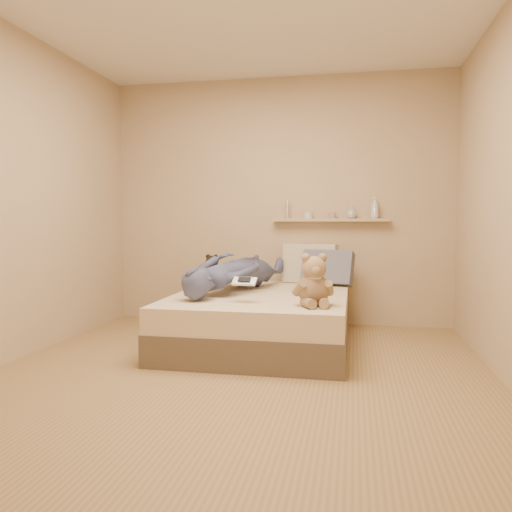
% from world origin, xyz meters
% --- Properties ---
extents(room, '(3.80, 3.80, 3.80)m').
position_xyz_m(room, '(0.00, 0.00, 1.30)').
color(room, '#97794E').
rests_on(room, ground).
extents(bed, '(1.50, 1.90, 0.45)m').
position_xyz_m(bed, '(0.00, 0.93, 0.22)').
color(bed, brown).
rests_on(bed, floor).
extents(game_console, '(0.20, 0.10, 0.07)m').
position_xyz_m(game_console, '(-0.04, 0.40, 0.62)').
color(game_console, silver).
rests_on(game_console, bed).
extents(teddy_bear, '(0.32, 0.33, 0.40)m').
position_xyz_m(teddy_bear, '(0.50, 0.35, 0.62)').
color(teddy_bear, '#8C6A4D').
rests_on(teddy_bear, bed).
extents(dark_plush, '(0.19, 0.19, 0.30)m').
position_xyz_m(dark_plush, '(-0.63, 1.52, 0.58)').
color(dark_plush, black).
rests_on(dark_plush, bed).
extents(pillow_cream, '(0.58, 0.29, 0.41)m').
position_xyz_m(pillow_cream, '(0.35, 1.76, 0.65)').
color(pillow_cream, beige).
rests_on(pillow_cream, bed).
extents(pillow_grey, '(0.54, 0.36, 0.37)m').
position_xyz_m(pillow_grey, '(0.54, 1.62, 0.62)').
color(pillow_grey, slate).
rests_on(pillow_grey, bed).
extents(person, '(0.91, 1.58, 0.36)m').
position_xyz_m(person, '(-0.29, 1.01, 0.63)').
color(person, '#4A4F75').
rests_on(person, bed).
extents(wall_shelf, '(1.20, 0.12, 0.03)m').
position_xyz_m(wall_shelf, '(0.55, 1.84, 1.10)').
color(wall_shelf, tan).
rests_on(wall_shelf, wall_back).
extents(shelf_bottles, '(0.96, 0.14, 0.22)m').
position_xyz_m(shelf_bottles, '(0.74, 1.84, 1.19)').
color(shelf_bottles, silver).
rests_on(shelf_bottles, wall_shelf).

